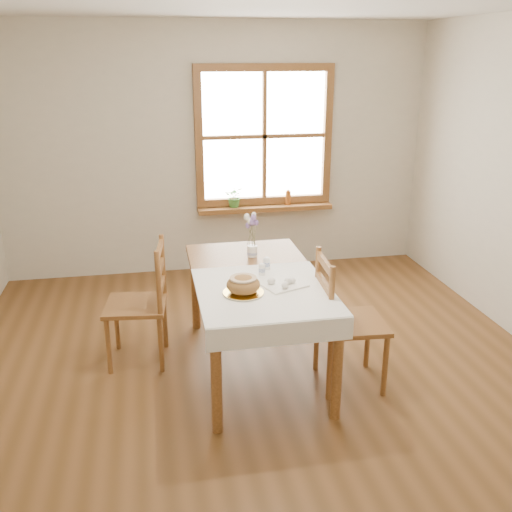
{
  "coord_description": "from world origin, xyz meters",
  "views": [
    {
      "loc": [
        -0.72,
        -3.49,
        2.27
      ],
      "look_at": [
        0.0,
        0.3,
        0.9
      ],
      "focal_mm": 40.0,
      "sensor_mm": 36.0,
      "label": 1
    }
  ],
  "objects_px": {
    "dining_table": "(256,286)",
    "chair_right": "(351,321)",
    "bread_plate": "(243,293)",
    "flower_vase": "(252,252)",
    "chair_left": "(136,303)"
  },
  "relations": [
    {
      "from": "dining_table",
      "to": "chair_right",
      "type": "distance_m",
      "value": 0.73
    },
    {
      "from": "bread_plate",
      "to": "flower_vase",
      "type": "distance_m",
      "value": 0.75
    },
    {
      "from": "dining_table",
      "to": "bread_plate",
      "type": "bearing_deg",
      "value": -113.93
    },
    {
      "from": "bread_plate",
      "to": "chair_right",
      "type": "bearing_deg",
      "value": -0.33
    },
    {
      "from": "chair_left",
      "to": "flower_vase",
      "type": "height_order",
      "value": "chair_left"
    },
    {
      "from": "dining_table",
      "to": "bread_plate",
      "type": "distance_m",
      "value": 0.38
    },
    {
      "from": "chair_left",
      "to": "flower_vase",
      "type": "xyz_separation_m",
      "value": [
        0.93,
        0.12,
        0.31
      ]
    },
    {
      "from": "chair_right",
      "to": "flower_vase",
      "type": "height_order",
      "value": "chair_right"
    },
    {
      "from": "chair_left",
      "to": "chair_right",
      "type": "xyz_separation_m",
      "value": [
        1.5,
        -0.62,
        0.01
      ]
    },
    {
      "from": "chair_right",
      "to": "flower_vase",
      "type": "distance_m",
      "value": 0.98
    },
    {
      "from": "chair_left",
      "to": "bread_plate",
      "type": "height_order",
      "value": "chair_left"
    },
    {
      "from": "dining_table",
      "to": "flower_vase",
      "type": "bearing_deg",
      "value": 83.51
    },
    {
      "from": "chair_left",
      "to": "flower_vase",
      "type": "distance_m",
      "value": 0.98
    },
    {
      "from": "chair_right",
      "to": "bread_plate",
      "type": "distance_m",
      "value": 0.82
    },
    {
      "from": "chair_right",
      "to": "bread_plate",
      "type": "height_order",
      "value": "chair_right"
    }
  ]
}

